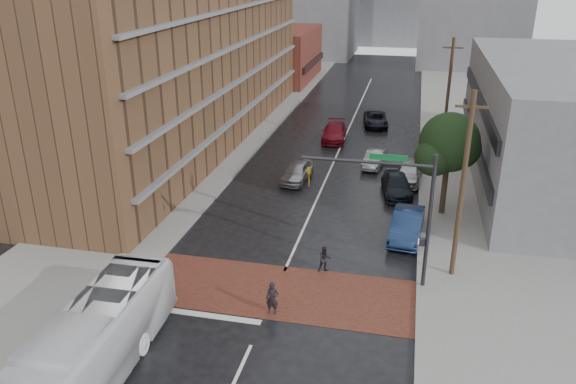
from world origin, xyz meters
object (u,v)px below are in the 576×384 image
at_px(pedestrian_a, 272,298).
at_px(car_travel_a, 297,172).
at_px(suv_travel, 376,119).
at_px(pedestrian_b, 325,259).
at_px(car_parked_near, 407,225).
at_px(transit_bus, 86,352).
at_px(car_travel_b, 374,159).
at_px(car_travel_c, 334,132).
at_px(car_parked_mid, 397,185).
at_px(car_parked_far, 409,172).

distance_m(pedestrian_a, car_travel_a, 17.52).
bearing_deg(suv_travel, pedestrian_b, -98.63).
bearing_deg(car_travel_a, car_parked_near, -37.69).
xyz_separation_m(transit_bus, car_travel_b, (8.87, 28.29, -0.95)).
bearing_deg(pedestrian_a, suv_travel, 83.24).
height_order(car_travel_a, car_travel_c, car_travel_c).
relative_size(suv_travel, car_parked_near, 1.00).
bearing_deg(pedestrian_b, car_parked_mid, 54.74).
xyz_separation_m(car_travel_a, car_parked_far, (8.30, 1.64, 0.05)).
bearing_deg(transit_bus, car_parked_far, 64.32).
height_order(car_travel_a, car_parked_near, car_parked_near).
relative_size(transit_bus, pedestrian_b, 7.88).
xyz_separation_m(transit_bus, car_parked_mid, (10.91, 22.68, -0.90)).
height_order(transit_bus, pedestrian_a, transit_bus).
distance_m(transit_bus, car_parked_mid, 25.18).
bearing_deg(car_parked_mid, pedestrian_a, -116.14).
height_order(transit_bus, pedestrian_b, transit_bus).
height_order(pedestrian_b, suv_travel, pedestrian_b).
relative_size(pedestrian_a, car_travel_a, 0.38).
distance_m(car_parked_mid, car_parked_far, 2.76).
bearing_deg(car_travel_a, car_parked_mid, -2.44).
distance_m(car_travel_b, car_parked_near, 12.77).
distance_m(car_travel_a, car_parked_near, 11.50).
bearing_deg(car_parked_near, car_parked_mid, 102.48).
height_order(transit_bus, car_parked_near, transit_bus).
height_order(car_travel_c, car_parked_near, car_parked_near).
bearing_deg(car_parked_far, transit_bus, -110.59).
distance_m(car_travel_c, car_parked_mid, 13.67).
bearing_deg(car_parked_far, car_parked_near, -85.11).
height_order(pedestrian_a, pedestrian_b, pedestrian_a).
bearing_deg(pedestrian_a, transit_bus, -135.67).
bearing_deg(pedestrian_a, car_parked_near, 54.82).
relative_size(car_travel_a, car_travel_b, 1.11).
bearing_deg(car_travel_b, car_parked_far, -38.38).
relative_size(car_travel_a, car_travel_c, 0.84).
relative_size(car_parked_mid, car_parked_far, 1.03).
relative_size(car_travel_b, car_parked_mid, 0.82).
height_order(suv_travel, car_parked_mid, car_parked_mid).
distance_m(pedestrian_b, car_travel_a, 13.60).
bearing_deg(pedestrian_a, car_travel_b, 79.02).
xyz_separation_m(suv_travel, car_parked_far, (3.66, -15.28, 0.10)).
height_order(car_travel_b, suv_travel, suv_travel).
relative_size(car_travel_c, suv_travel, 1.04).
bearing_deg(transit_bus, car_travel_c, 81.52).
bearing_deg(transit_bus, pedestrian_b, 53.83).
height_order(pedestrian_b, car_parked_near, car_parked_near).
bearing_deg(car_parked_near, car_travel_c, 115.75).
relative_size(car_travel_a, car_parked_near, 0.87).
bearing_deg(pedestrian_a, car_parked_far, 69.77).
relative_size(car_travel_b, suv_travel, 0.79).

